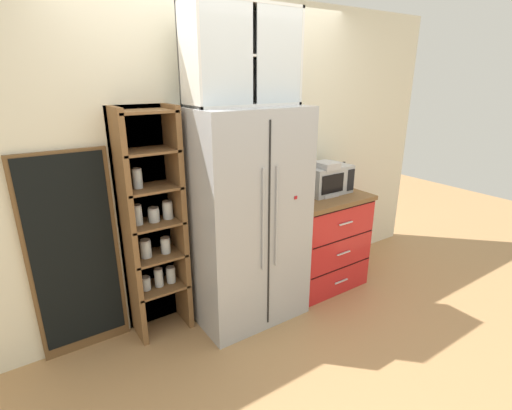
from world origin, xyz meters
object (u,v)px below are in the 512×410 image
Objects in this scene: mug_sage at (300,196)px; chalkboard_menu at (75,256)px; microwave at (325,179)px; bottle_clear at (343,176)px; coffee_maker at (323,178)px; refrigerator at (246,217)px.

chalkboard_menu is (-1.81, 0.29, -0.20)m from mug_sage.
microwave reaches higher than mug_sage.
mug_sage is 0.64m from bottle_clear.
bottle_clear is (0.27, 0.03, -0.02)m from microwave.
coffee_maker is 2.75× the size of mug_sage.
mug_sage is (0.57, 0.00, 0.08)m from refrigerator.
chalkboard_menu reaches higher than microwave.
coffee_maker reaches higher than microwave.
refrigerator is at bearing -13.34° from chalkboard_menu.
refrigerator is at bearing -179.73° from mug_sage.
microwave is at bearing -173.29° from bottle_clear.
refrigerator is 0.94m from microwave.
refrigerator is 0.88m from coffee_maker.
mug_sage is at bearing -9.13° from chalkboard_menu.
coffee_maker is 0.31m from mug_sage.
bottle_clear is at bearing 6.71° from microwave.
refrigerator is 1.16× the size of chalkboard_menu.
microwave is at bearing 34.00° from coffee_maker.
bottle_clear is (0.34, 0.07, -0.05)m from coffee_maker.
chalkboard_menu is (-1.24, 0.29, -0.12)m from refrigerator.
bottle_clear is (0.63, 0.10, 0.06)m from mug_sage.
coffee_maker is at bearing -167.53° from bottle_clear.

